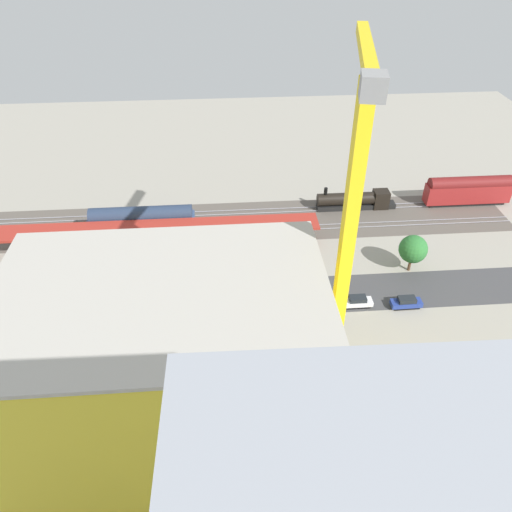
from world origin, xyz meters
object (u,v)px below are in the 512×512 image
parked_car_0 (406,303)px  parked_car_1 (357,302)px  construction_building (170,371)px  traffic_light (178,261)px  passenger_coach (468,190)px  parked_car_5 (168,311)px  tower_crane (348,229)px  street_tree_2 (101,265)px  locomotive (357,201)px  street_tree_0 (413,249)px  parked_car_6 (113,315)px  freight_coach_far (142,221)px  parked_car_3 (267,309)px  box_truck_0 (206,332)px  parked_car_2 (309,307)px  platform_canopy_near (159,228)px  parked_car_4 (214,313)px

parked_car_0 → parked_car_1: size_ratio=1.03×
construction_building → traffic_light: (1.06, -27.80, -5.92)m
passenger_coach → parked_car_5: bearing=26.1°
tower_crane → street_tree_2: bearing=-32.8°
passenger_coach → locomotive: bearing=-0.0°
passenger_coach → street_tree_0: (18.86, 20.99, 1.10)m
parked_car_6 → freight_coach_far: bearing=-95.6°
parked_car_3 → construction_building: 25.41m
freight_coach_far → box_truck_0: bearing=112.8°
parked_car_2 → street_tree_0: (-18.71, -8.93, 3.54)m
platform_canopy_near → parked_car_0: (-39.02, 18.96, -3.50)m
platform_canopy_near → parked_car_2: platform_canopy_near is taller
tower_crane → box_truck_0: size_ratio=4.74×
street_tree_0 → parked_car_1: bearing=36.8°
box_truck_0 → street_tree_0: bearing=-158.2°
parked_car_0 → box_truck_0: box_truck_0 is taller
freight_coach_far → parked_car_2: (-27.39, 23.23, -2.34)m
parked_car_2 → street_tree_0: 21.03m
parked_car_1 → locomotive: bearing=-103.6°
platform_canopy_near → construction_building: construction_building is taller
parked_car_2 → parked_car_3: size_ratio=1.13×
freight_coach_far → street_tree_0: size_ratio=2.88×
parked_car_1 → traffic_light: traffic_light is taller
tower_crane → parked_car_3: bearing=-61.3°
parked_car_6 → locomotive: bearing=-146.5°
freight_coach_far → box_truck_0: freight_coach_far is taller
platform_canopy_near → passenger_coach: 62.38m
freight_coach_far → tower_crane: (-28.03, 35.98, 20.15)m
freight_coach_far → parked_car_3: freight_coach_far is taller
passenger_coach → parked_car_1: bearing=44.4°
freight_coach_far → parked_car_2: freight_coach_far is taller
parked_car_4 → construction_building: construction_building is taller
parked_car_0 → parked_car_5: 36.73m
box_truck_0 → traffic_light: size_ratio=1.18×
locomotive → tower_crane: size_ratio=0.39×
traffic_light → freight_coach_far: bearing=-63.4°
passenger_coach → parked_car_4: 60.07m
parked_car_0 → street_tree_0: (-3.49, -9.06, 3.55)m
parked_car_6 → tower_crane: (-30.23, 13.30, 22.51)m
parked_car_4 → box_truck_0: size_ratio=0.54×
passenger_coach → parked_car_1: 41.84m
locomotive → street_tree_2: street_tree_2 is taller
locomotive → construction_building: bearing=55.9°
parked_car_3 → street_tree_0: bearing=-160.7°
construction_building → street_tree_0: (-37.47, -28.62, -6.38)m
parked_car_0 → street_tree_2: (47.12, -8.32, 3.88)m
parked_car_5 → street_tree_2: bearing=-34.6°
parked_car_1 → parked_car_5: bearing=-0.6°
parked_car_4 → platform_canopy_near: bearing=-63.6°
box_truck_0 → construction_building: bearing=78.0°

